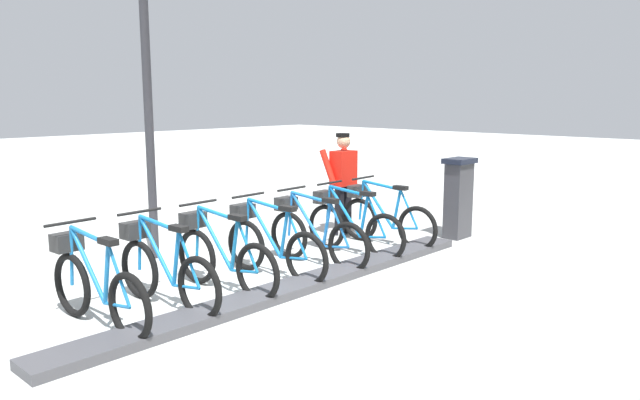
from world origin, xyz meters
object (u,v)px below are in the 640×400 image
object	(u,v)px
bike_docked_5	(163,269)
lamp_post	(146,52)
bike_docked_0	(383,217)
bike_docked_4	(221,255)
bike_docked_3	(271,244)
payment_kiosk	(458,197)
bike_docked_6	(95,285)
worker_near_rack	(343,180)
bike_docked_2	(313,234)
bike_docked_1	(351,225)

from	to	relation	value
bike_docked_5	lamp_post	size ratio (longest dim) A/B	0.39
bike_docked_0	bike_docked_4	xyz separation A→B (m)	(0.00, 3.09, 0.00)
bike_docked_3	bike_docked_5	xyz separation A→B (m)	(0.00, 1.54, 0.00)
bike_docked_3	payment_kiosk	bearing A→B (deg)	-99.24
bike_docked_6	worker_near_rack	world-z (taller)	worker_near_rack
bike_docked_2	bike_docked_6	size ratio (longest dim) A/B	1.00
bike_docked_1	bike_docked_6	world-z (taller)	same
bike_docked_5	worker_near_rack	distance (m)	4.08
bike_docked_3	bike_docked_4	distance (m)	0.77
bike_docked_0	bike_docked_6	distance (m)	4.63
bike_docked_3	bike_docked_0	bearing A→B (deg)	-90.00
payment_kiosk	bike_docked_5	xyz separation A→B (m)	(0.57, 5.06, -0.24)
bike_docked_6	lamp_post	xyz separation A→B (m)	(1.88, -1.83, 2.40)
bike_docked_4	bike_docked_6	world-z (taller)	same
bike_docked_2	lamp_post	size ratio (longest dim) A/B	0.39
bike_docked_1	bike_docked_4	bearing A→B (deg)	90.00
bike_docked_5	bike_docked_6	bearing A→B (deg)	90.00
bike_docked_6	bike_docked_5	bearing A→B (deg)	-90.00
bike_docked_1	worker_near_rack	size ratio (longest dim) A/B	1.04
bike_docked_0	bike_docked_3	bearing A→B (deg)	90.00
bike_docked_0	bike_docked_2	world-z (taller)	same
bike_docked_0	bike_docked_3	size ratio (longest dim) A/B	1.00
bike_docked_3	worker_near_rack	xyz separation A→B (m)	(0.90, -2.41, 0.48)
bike_docked_1	bike_docked_5	distance (m)	3.09
bike_docked_3	bike_docked_4	size ratio (longest dim) A/B	1.00
bike_docked_2	bike_docked_3	distance (m)	0.77
payment_kiosk	worker_near_rack	distance (m)	1.86
payment_kiosk	bike_docked_5	size ratio (longest dim) A/B	0.74
lamp_post	bike_docked_2	bearing A→B (deg)	-146.17
bike_docked_4	worker_near_rack	xyz separation A→B (m)	(0.90, -3.18, 0.48)
bike_docked_3	worker_near_rack	world-z (taller)	worker_near_rack
bike_docked_4	bike_docked_0	bearing A→B (deg)	-90.00
bike_docked_3	lamp_post	distance (m)	3.09
bike_docked_4	lamp_post	distance (m)	3.07
bike_docked_2	worker_near_rack	distance (m)	1.93
bike_docked_2	bike_docked_3	size ratio (longest dim) A/B	1.00
bike_docked_4	bike_docked_6	xyz separation A→B (m)	(0.00, 1.54, 0.00)
bike_docked_0	bike_docked_5	xyz separation A→B (m)	(0.00, 3.86, 0.00)
bike_docked_5	bike_docked_6	size ratio (longest dim) A/B	1.00
bike_docked_5	payment_kiosk	bearing A→B (deg)	-96.45
bike_docked_1	lamp_post	xyz separation A→B (m)	(1.88, 2.03, 2.40)
bike_docked_6	worker_near_rack	size ratio (longest dim) A/B	1.04
lamp_post	bike_docked_5	bearing A→B (deg)	150.72
payment_kiosk	lamp_post	bearing A→B (deg)	58.51
bike_docked_2	bike_docked_5	xyz separation A→B (m)	(0.00, 2.32, 0.00)
bike_docked_3	bike_docked_6	distance (m)	2.32
bike_docked_6	lamp_post	size ratio (longest dim) A/B	0.39
bike_docked_0	worker_near_rack	size ratio (longest dim) A/B	1.04
bike_docked_3	bike_docked_6	xyz separation A→B (m)	(0.00, 2.32, 0.00)
bike_docked_5	worker_near_rack	xyz separation A→B (m)	(0.90, -3.95, 0.48)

